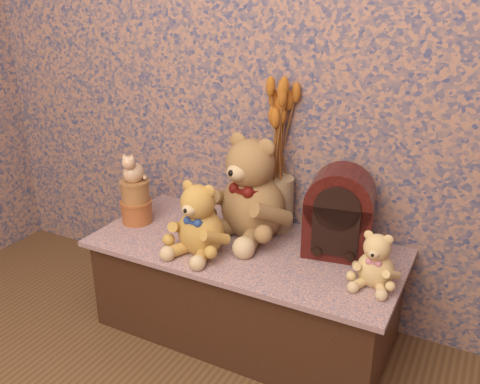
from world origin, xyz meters
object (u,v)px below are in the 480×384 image
object	(u,v)px
teddy_large	(253,182)
teddy_small	(377,256)
biscuit_tin_lower	(137,212)
cat_figurine	(133,166)
ceramic_vase	(277,203)
teddy_medium	(200,215)
cathedral_radio	(339,211)

from	to	relation	value
teddy_large	teddy_small	bearing A→B (deg)	-4.25
teddy_large	biscuit_tin_lower	distance (m)	0.53
cat_figurine	teddy_small	bearing A→B (deg)	-10.08
teddy_large	ceramic_vase	distance (m)	0.16
teddy_medium	teddy_small	bearing A→B (deg)	9.49
teddy_large	biscuit_tin_lower	xyz separation A→B (m)	(-0.48, -0.14, -0.17)
ceramic_vase	biscuit_tin_lower	world-z (taller)	ceramic_vase
teddy_medium	cathedral_radio	size ratio (longest dim) A/B	0.89
ceramic_vase	cat_figurine	bearing A→B (deg)	-157.36
teddy_medium	ceramic_vase	xyz separation A→B (m)	(0.17, 0.32, -0.04)
teddy_large	cathedral_radio	distance (m)	0.36
biscuit_tin_lower	cat_figurine	world-z (taller)	cat_figurine
teddy_medium	teddy_small	xyz separation A→B (m)	(0.64, 0.07, -0.05)
ceramic_vase	teddy_large	bearing A→B (deg)	-125.79
ceramic_vase	biscuit_tin_lower	size ratio (longest dim) A/B	1.70
teddy_large	teddy_small	size ratio (longest dim) A/B	2.14
biscuit_tin_lower	cat_figurine	size ratio (longest dim) A/B	0.97
ceramic_vase	biscuit_tin_lower	bearing A→B (deg)	-157.36
teddy_medium	ceramic_vase	size ratio (longest dim) A/B	1.37
teddy_small	teddy_medium	bearing A→B (deg)	-171.90
teddy_large	ceramic_vase	size ratio (longest dim) A/B	2.01
teddy_small	cat_figurine	xyz separation A→B (m)	(-1.02, 0.02, 0.15)
cathedral_radio	teddy_medium	bearing A→B (deg)	-163.54
teddy_medium	ceramic_vase	bearing A→B (deg)	65.33
ceramic_vase	cat_figurine	xyz separation A→B (m)	(-0.55, -0.23, 0.14)
teddy_large	ceramic_vase	world-z (taller)	teddy_large
cathedral_radio	ceramic_vase	bearing A→B (deg)	151.78
cathedral_radio	cat_figurine	distance (m)	0.85
cathedral_radio	ceramic_vase	xyz separation A→B (m)	(-0.29, 0.10, -0.06)
teddy_large	teddy_medium	size ratio (longest dim) A/B	1.47
teddy_small	biscuit_tin_lower	world-z (taller)	teddy_small
biscuit_tin_lower	cat_figurine	xyz separation A→B (m)	(0.00, 0.00, 0.20)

